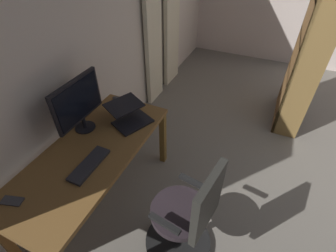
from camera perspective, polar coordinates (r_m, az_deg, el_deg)
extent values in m
cube|color=beige|center=(3.10, -10.13, 23.80)|extent=(5.36, 0.10, 2.70)
cube|color=beige|center=(4.03, 0.91, 25.99)|extent=(0.46, 0.06, 2.42)
cube|color=beige|center=(3.48, -3.60, 23.68)|extent=(0.40, 0.06, 2.42)
cube|color=brown|center=(2.15, -17.35, -5.83)|extent=(1.58, 0.69, 0.04)
cube|color=brown|center=(2.71, -1.19, -2.89)|extent=(0.06, 0.06, 0.68)
cube|color=brown|center=(2.96, -11.87, 0.44)|extent=(0.06, 0.06, 0.68)
cube|color=brown|center=(2.37, -33.46, -21.05)|extent=(0.06, 0.06, 0.68)
cylinder|color=black|center=(2.37, 2.28, -24.82)|extent=(0.56, 0.56, 0.02)
sphere|color=black|center=(2.49, 5.57, -20.39)|extent=(0.05, 0.05, 0.05)
sphere|color=black|center=(2.47, -1.88, -20.77)|extent=(0.05, 0.05, 0.05)
sphere|color=black|center=(2.35, -4.25, -26.96)|extent=(0.05, 0.05, 0.05)
sphere|color=black|center=(2.38, 9.02, -26.19)|extent=(0.05, 0.05, 0.05)
cylinder|color=black|center=(2.17, 2.44, -22.37)|extent=(0.06, 0.06, 0.44)
cylinder|color=#282025|center=(1.96, 2.65, -19.07)|extent=(0.50, 0.50, 0.05)
cube|color=#2A2925|center=(1.68, 9.05, -17.16)|extent=(0.38, 0.11, 0.51)
cube|color=black|center=(1.76, -0.83, -21.50)|extent=(0.08, 0.24, 0.03)
cube|color=black|center=(1.95, 5.88, -12.73)|extent=(0.08, 0.24, 0.03)
cylinder|color=black|center=(2.37, -18.47, -0.28)|extent=(0.18, 0.18, 0.01)
cylinder|color=black|center=(2.34, -18.74, 0.71)|extent=(0.04, 0.04, 0.09)
cube|color=black|center=(2.21, -20.10, 5.49)|extent=(0.54, 0.03, 0.38)
cube|color=black|center=(2.20, -19.77, 5.40)|extent=(0.49, 0.01, 0.33)
cube|color=#232328|center=(2.02, -17.64, -8.45)|extent=(0.38, 0.13, 0.02)
cube|color=black|center=(2.33, -8.09, 0.91)|extent=(0.40, 0.35, 0.02)
cube|color=black|center=(2.33, -10.08, 4.75)|extent=(0.39, 0.35, 0.04)
ellipsoid|color=#333338|center=(2.66, -11.74, 6.21)|extent=(0.06, 0.10, 0.04)
cube|color=#333338|center=(2.03, -32.23, -14.36)|extent=(0.11, 0.16, 0.01)
cube|color=olive|center=(3.95, 29.53, 16.04)|extent=(0.04, 0.30, 1.79)
cube|color=olive|center=(3.14, 29.33, 10.56)|extent=(0.04, 0.30, 1.79)
cube|color=olive|center=(3.53, 27.34, 14.25)|extent=(0.92, 0.04, 1.79)
cube|color=olive|center=(3.84, 26.26, 4.75)|extent=(0.85, 0.30, 0.04)
cube|color=olive|center=(3.63, 28.31, 10.51)|extent=(0.85, 0.30, 0.04)
cube|color=olive|center=(3.47, 30.66, 16.87)|extent=(0.85, 0.30, 0.04)
cube|color=#3B8F5A|center=(3.73, 26.78, 5.96)|extent=(0.07, 0.19, 0.22)
cube|color=#CA4140|center=(3.30, 28.67, 9.62)|extent=(0.04, 0.23, 0.16)
cube|color=#378A51|center=(3.63, 31.29, 19.58)|extent=(0.05, 0.22, 0.20)
cube|color=#8D3A94|center=(3.80, 26.65, 5.92)|extent=(0.05, 0.24, 0.14)
cube|color=#944596|center=(3.80, 28.98, 13.62)|extent=(0.04, 0.27, 0.21)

